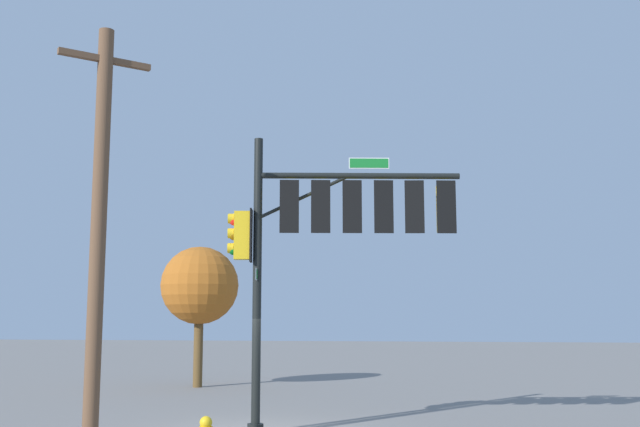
% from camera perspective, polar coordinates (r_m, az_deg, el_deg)
% --- Properties ---
extents(signal_pole_assembly, '(5.32, 1.53, 6.66)m').
position_cam_1_polar(signal_pole_assembly, '(17.00, 1.12, -0.72)').
color(signal_pole_assembly, black).
rests_on(signal_pole_assembly, ground_plane).
extents(utility_pole, '(1.42, 1.29, 8.11)m').
position_cam_1_polar(utility_pole, '(14.51, -16.74, -1.19)').
color(utility_pole, brown).
rests_on(utility_pole, ground_plane).
extents(tree_near, '(2.87, 2.87, 5.12)m').
position_cam_1_polar(tree_near, '(27.75, -9.28, -5.55)').
color(tree_near, brown).
rests_on(tree_near, ground_plane).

